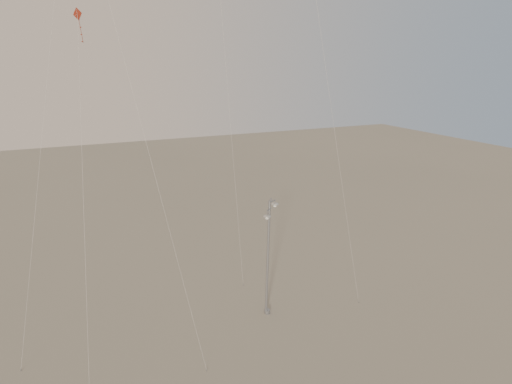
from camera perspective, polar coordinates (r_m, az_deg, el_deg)
name	(u,v)px	position (r m, az deg, el deg)	size (l,w,h in m)	color
ground	(246,348)	(27.87, -1.45, -21.45)	(160.00, 160.00, 0.00)	gray
street_lamp	(268,255)	(28.56, 1.78, -8.97)	(1.42, 1.15, 8.97)	#999CA1
kite_1	(117,34)	(25.05, -19.24, 20.58)	(3.79, 7.81, 25.77)	#2D2826
kite_3	(81,113)	(23.96, -23.74, 10.31)	(2.28, 9.28, 20.63)	maroon
kite_4	(321,37)	(31.29, 9.27, 21.03)	(2.14, 7.13, 27.09)	#2D2826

